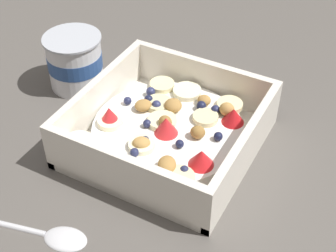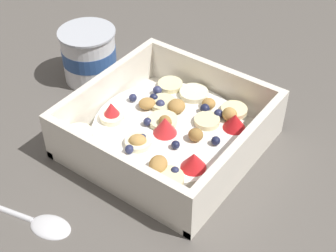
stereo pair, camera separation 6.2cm
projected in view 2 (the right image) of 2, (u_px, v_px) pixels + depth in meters
The scene contains 4 objects.
ground_plane at pixel (169, 134), 0.65m from camera, with size 2.40×2.40×0.00m, color #56514C.
fruit_bowl at pixel (168, 131), 0.63m from camera, with size 0.22×0.22×0.07m.
spoon at pixel (29, 217), 0.54m from camera, with size 0.06×0.17×0.01m.
yogurt_cup at pixel (89, 55), 0.72m from camera, with size 0.08×0.08×0.08m.
Camera 2 is at (-0.39, -0.29, 0.44)m, focal length 53.11 mm.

